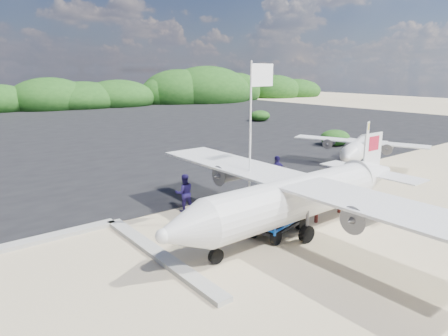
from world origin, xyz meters
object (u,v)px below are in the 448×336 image
at_px(signboard, 328,217).
at_px(crew_c, 277,172).
at_px(crew_a, 264,186).
at_px(baggage_cart, 277,233).
at_px(flagpole, 249,223).
at_px(aircraft_large, 234,127).
at_px(crew_b, 184,193).

relative_size(signboard, crew_c, 1.10).
xyz_separation_m(crew_a, crew_c, (2.47, 1.64, -0.13)).
relative_size(baggage_cart, crew_a, 1.23).
relative_size(crew_a, crew_c, 1.15).
bearing_deg(crew_a, flagpole, 33.80).
height_order(crew_a, aircraft_large, aircraft_large).
distance_m(signboard, aircraft_large, 26.87).
bearing_deg(signboard, baggage_cart, 172.90).
xyz_separation_m(signboard, aircraft_large, (14.00, 22.94, 0.00)).
relative_size(flagpole, crew_b, 3.79).
height_order(flagpole, crew_a, flagpole).
bearing_deg(crew_c, crew_b, -0.01).
bearing_deg(crew_b, signboard, 153.95).
height_order(flagpole, crew_b, flagpole).
distance_m(baggage_cart, aircraft_large, 28.32).
distance_m(signboard, crew_a, 2.92).
xyz_separation_m(signboard, crew_c, (1.25, 4.10, 0.85)).
height_order(crew_b, crew_c, crew_c).
xyz_separation_m(crew_c, aircraft_large, (12.75, 18.84, -0.85)).
distance_m(crew_a, aircraft_large, 25.53).
relative_size(crew_b, crew_c, 0.95).
height_order(crew_a, crew_c, crew_a).
bearing_deg(signboard, crew_a, 111.71).
distance_m(baggage_cart, flagpole, 1.40).
bearing_deg(crew_b, crew_c, -161.65).
relative_size(baggage_cart, crew_b, 1.48).
bearing_deg(crew_c, baggage_cart, 45.73).
bearing_deg(crew_a, crew_c, -142.04).
bearing_deg(baggage_cart, crew_a, 44.28).
bearing_deg(aircraft_large, baggage_cart, 53.57).
distance_m(baggage_cart, signboard, 2.77).
bearing_deg(crew_c, flagpole, 32.88).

